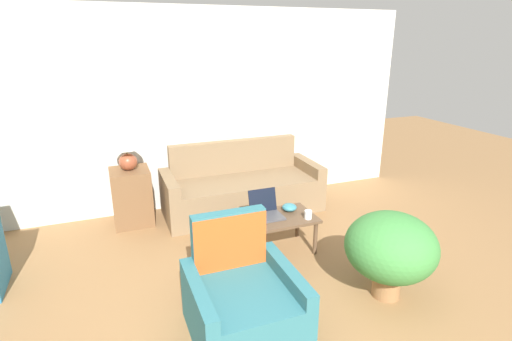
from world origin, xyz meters
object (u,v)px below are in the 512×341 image
(laptop, at_px, (266,210))
(book_red, at_px, (249,225))
(armchair, at_px, (242,301))
(potted_plant, at_px, (391,248))
(coffee_table, at_px, (272,222))
(cup_navy, at_px, (308,215))
(snack_bowl, at_px, (289,207))
(table_lamp, at_px, (127,148))
(couch, at_px, (241,190))

(laptop, distance_m, book_red, 0.32)
(armchair, height_order, potted_plant, armchair)
(coffee_table, relative_size, cup_navy, 10.13)
(coffee_table, xyz_separation_m, laptop, (-0.04, 0.08, 0.11))
(cup_navy, bearing_deg, laptop, 148.95)
(laptop, height_order, snack_bowl, laptop)
(potted_plant, bearing_deg, coffee_table, 120.58)
(table_lamp, bearing_deg, coffee_table, -44.03)
(laptop, relative_size, cup_navy, 3.51)
(laptop, xyz_separation_m, cup_navy, (0.38, -0.23, -0.01))
(book_red, bearing_deg, couch, 74.22)
(armchair, bearing_deg, laptop, 59.04)
(couch, relative_size, book_red, 10.45)
(snack_bowl, bearing_deg, cup_navy, -69.87)
(laptop, bearing_deg, couch, 84.36)
(table_lamp, xyz_separation_m, book_red, (1.03, -1.40, -0.56))
(couch, xyz_separation_m, laptop, (-0.11, -1.12, 0.18))
(cup_navy, bearing_deg, armchair, -140.12)
(couch, xyz_separation_m, armchair, (-0.78, -2.23, -0.02))
(coffee_table, height_order, book_red, book_red)
(laptop, distance_m, snack_bowl, 0.29)
(laptop, height_order, potted_plant, potted_plant)
(book_red, bearing_deg, potted_plant, -45.89)
(couch, relative_size, table_lamp, 4.55)
(snack_bowl, bearing_deg, potted_plant, -71.59)
(coffee_table, distance_m, laptop, 0.14)
(armchair, xyz_separation_m, book_red, (0.41, 0.92, 0.16))
(armchair, distance_m, potted_plant, 1.37)
(cup_navy, bearing_deg, snack_bowl, 110.13)
(book_red, distance_m, potted_plant, 1.36)
(coffee_table, height_order, cup_navy, cup_navy)
(table_lamp, relative_size, book_red, 2.30)
(potted_plant, bearing_deg, book_red, 134.11)
(book_red, bearing_deg, coffee_table, 20.54)
(armchair, relative_size, potted_plant, 1.12)
(table_lamp, bearing_deg, potted_plant, -50.27)
(table_lamp, bearing_deg, book_red, -53.69)
(book_red, relative_size, potted_plant, 0.25)
(couch, bearing_deg, armchair, -109.19)
(laptop, bearing_deg, coffee_table, -60.29)
(potted_plant, bearing_deg, laptop, 120.53)
(book_red, height_order, potted_plant, potted_plant)
(armchair, distance_m, laptop, 1.31)
(cup_navy, relative_size, book_red, 0.46)
(armchair, height_order, snack_bowl, armchair)
(armchair, relative_size, coffee_table, 0.97)
(armchair, distance_m, coffee_table, 1.26)
(cup_navy, relative_size, snack_bowl, 0.56)
(coffee_table, relative_size, book_red, 4.67)
(armchair, distance_m, cup_navy, 1.38)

